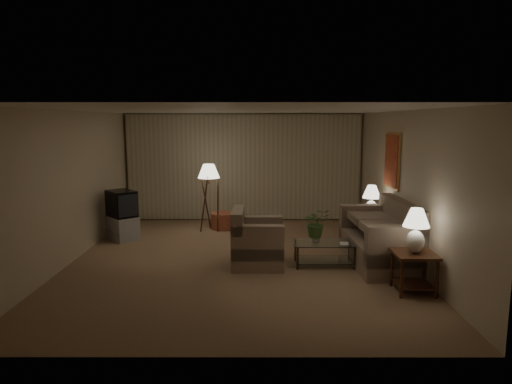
# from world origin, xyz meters

# --- Properties ---
(ground) EXTENTS (7.00, 7.00, 0.00)m
(ground) POSITION_xyz_m (0.00, 0.00, 0.00)
(ground) COLOR #977653
(ground) RESTS_ON ground
(room_shell) EXTENTS (6.04, 7.02, 2.72)m
(room_shell) POSITION_xyz_m (0.02, 1.51, 1.75)
(room_shell) COLOR beige
(room_shell) RESTS_ON ground
(sofa) EXTENTS (2.08, 1.16, 0.89)m
(sofa) POSITION_xyz_m (2.50, -0.24, 0.44)
(sofa) COLOR gray
(sofa) RESTS_ON ground
(armchair) EXTENTS (0.96, 0.92, 0.79)m
(armchair) POSITION_xyz_m (0.35, -0.31, 0.40)
(armchair) COLOR gray
(armchair) RESTS_ON ground
(side_table_near) EXTENTS (0.60, 0.60, 0.60)m
(side_table_near) POSITION_xyz_m (2.65, -1.59, 0.42)
(side_table_near) COLOR #361B0E
(side_table_near) RESTS_ON ground
(side_table_far) EXTENTS (0.45, 0.38, 0.60)m
(side_table_far) POSITION_xyz_m (2.65, 1.01, 0.39)
(side_table_far) COLOR #361B0E
(side_table_far) RESTS_ON ground
(table_lamp_near) EXTENTS (0.39, 0.39, 0.67)m
(table_lamp_near) POSITION_xyz_m (2.65, -1.59, 0.99)
(table_lamp_near) COLOR white
(table_lamp_near) RESTS_ON side_table_near
(table_lamp_far) EXTENTS (0.37, 0.37, 0.63)m
(table_lamp_far) POSITION_xyz_m (2.65, 1.01, 0.97)
(table_lamp_far) COLOR white
(table_lamp_far) RESTS_ON side_table_far
(coffee_table) EXTENTS (1.11, 0.61, 0.41)m
(coffee_table) POSITION_xyz_m (1.51, -0.34, 0.28)
(coffee_table) COLOR silver
(coffee_table) RESTS_ON ground
(tv_cabinet) EXTENTS (1.20, 1.20, 0.50)m
(tv_cabinet) POSITION_xyz_m (-2.55, 1.46, 0.25)
(tv_cabinet) COLOR #B1B0B3
(tv_cabinet) RESTS_ON ground
(crt_tv) EXTENTS (1.10, 1.10, 0.55)m
(crt_tv) POSITION_xyz_m (-2.55, 1.46, 0.78)
(crt_tv) COLOR black
(crt_tv) RESTS_ON tv_cabinet
(floor_lamp) EXTENTS (0.50, 0.50, 1.54)m
(floor_lamp) POSITION_xyz_m (-0.76, 2.24, 0.81)
(floor_lamp) COLOR #361B0E
(floor_lamp) RESTS_ON ground
(ottoman) EXTENTS (0.63, 0.63, 0.38)m
(ottoman) POSITION_xyz_m (-0.47, 2.43, 0.19)
(ottoman) COLOR #A15136
(ottoman) RESTS_ON ground
(vase) EXTENTS (0.16, 0.16, 0.14)m
(vase) POSITION_xyz_m (1.36, -0.34, 0.49)
(vase) COLOR white
(vase) RESTS_ON coffee_table
(flowers) EXTENTS (0.51, 0.46, 0.51)m
(flowers) POSITION_xyz_m (1.36, -0.34, 0.81)
(flowers) COLOR #487031
(flowers) RESTS_ON vase
(book) EXTENTS (0.17, 0.22, 0.02)m
(book) POSITION_xyz_m (1.76, -0.44, 0.42)
(book) COLOR olive
(book) RESTS_ON coffee_table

